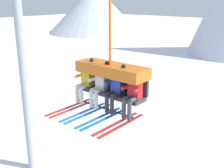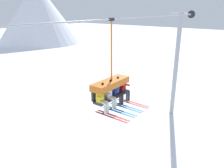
{
  "view_description": "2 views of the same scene",
  "coord_description": "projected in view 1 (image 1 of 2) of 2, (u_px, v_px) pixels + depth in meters",
  "views": [
    {
      "loc": [
        4.2,
        -6.3,
        7.64
      ],
      "look_at": [
        -0.54,
        -0.7,
        5.36
      ],
      "focal_mm": 45.0,
      "sensor_mm": 36.0,
      "label": 1
    },
    {
      "loc": [
        -7.98,
        -6.48,
        9.02
      ],
      "look_at": [
        -0.52,
        -0.82,
        5.77
      ],
      "focal_mm": 35.0,
      "sensor_mm": 36.0,
      "label": 2
    }
  ],
  "objects": [
    {
      "name": "skier_red",
      "position": [
        132.0,
        94.0,
        6.98
      ],
      "size": [
        0.46,
        1.7,
        1.23
      ],
      "color": "red"
    },
    {
      "name": "lift_tower_near",
      "position": [
        23.0,
        73.0,
        11.77
      ],
      "size": [
        0.36,
        1.88,
        8.88
      ],
      "color": "#9EA3A8",
      "rests_on": "ground_plane"
    },
    {
      "name": "mountain_peak_west",
      "position": [
        94.0,
        9.0,
        61.64
      ],
      "size": [
        20.24,
        20.24,
        10.22
      ],
      "color": "silver",
      "rests_on": "ground_plane"
    },
    {
      "name": "skier_white",
      "position": [
        99.0,
        84.0,
        7.67
      ],
      "size": [
        0.48,
        1.7,
        1.34
      ],
      "color": "silver"
    },
    {
      "name": "skier_yellow",
      "position": [
        85.0,
        80.0,
        8.01
      ],
      "size": [
        0.48,
        1.7,
        1.34
      ],
      "color": "yellow"
    },
    {
      "name": "chairlift_chair",
      "position": [
        112.0,
        73.0,
        7.56
      ],
      "size": [
        2.11,
        0.74,
        3.88
      ],
      "color": "#33383D"
    },
    {
      "name": "skier_blue",
      "position": [
        115.0,
        88.0,
        7.32
      ],
      "size": [
        0.48,
        1.7,
        1.34
      ],
      "color": "#2847B7"
    }
  ]
}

